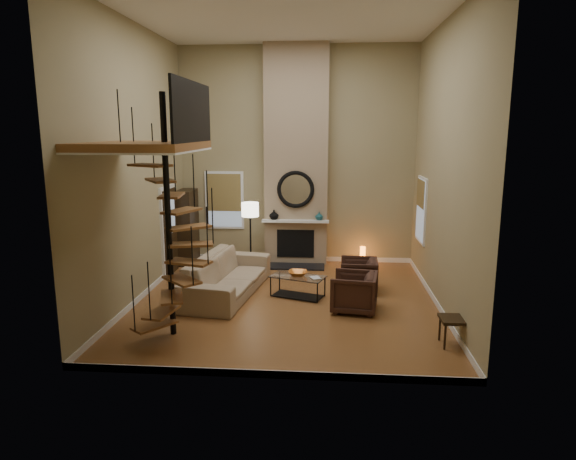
# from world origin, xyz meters

# --- Properties ---
(ground) EXTENTS (6.00, 6.50, 0.01)m
(ground) POSITION_xyz_m (0.00, 0.00, -0.01)
(ground) COLOR #A26834
(ground) RESTS_ON ground
(back_wall) EXTENTS (6.00, 0.02, 5.50)m
(back_wall) POSITION_xyz_m (0.00, 3.25, 2.75)
(back_wall) COLOR tan
(back_wall) RESTS_ON ground
(front_wall) EXTENTS (6.00, 0.02, 5.50)m
(front_wall) POSITION_xyz_m (0.00, -3.25, 2.75)
(front_wall) COLOR tan
(front_wall) RESTS_ON ground
(left_wall) EXTENTS (0.02, 6.50, 5.50)m
(left_wall) POSITION_xyz_m (-3.00, 0.00, 2.75)
(left_wall) COLOR tan
(left_wall) RESTS_ON ground
(right_wall) EXTENTS (0.02, 6.50, 5.50)m
(right_wall) POSITION_xyz_m (3.00, 0.00, 2.75)
(right_wall) COLOR tan
(right_wall) RESTS_ON ground
(ceiling) EXTENTS (6.00, 6.50, 0.01)m
(ceiling) POSITION_xyz_m (0.00, 0.00, 5.50)
(ceiling) COLOR silver
(ceiling) RESTS_ON back_wall
(baseboard_back) EXTENTS (6.00, 0.02, 0.12)m
(baseboard_back) POSITION_xyz_m (0.00, 3.24, 0.06)
(baseboard_back) COLOR white
(baseboard_back) RESTS_ON ground
(baseboard_front) EXTENTS (6.00, 0.02, 0.12)m
(baseboard_front) POSITION_xyz_m (0.00, -3.24, 0.06)
(baseboard_front) COLOR white
(baseboard_front) RESTS_ON ground
(baseboard_left) EXTENTS (0.02, 6.50, 0.12)m
(baseboard_left) POSITION_xyz_m (-2.99, 0.00, 0.06)
(baseboard_left) COLOR white
(baseboard_left) RESTS_ON ground
(baseboard_right) EXTENTS (0.02, 6.50, 0.12)m
(baseboard_right) POSITION_xyz_m (2.99, 0.00, 0.06)
(baseboard_right) COLOR white
(baseboard_right) RESTS_ON ground
(chimney_breast) EXTENTS (1.60, 0.38, 5.50)m
(chimney_breast) POSITION_xyz_m (0.00, 3.06, 2.75)
(chimney_breast) COLOR #998063
(chimney_breast) RESTS_ON ground
(hearth) EXTENTS (1.50, 0.60, 0.04)m
(hearth) POSITION_xyz_m (0.00, 2.57, 0.02)
(hearth) COLOR black
(hearth) RESTS_ON ground
(firebox) EXTENTS (0.95, 0.02, 0.72)m
(firebox) POSITION_xyz_m (0.00, 2.86, 0.55)
(firebox) COLOR black
(firebox) RESTS_ON chimney_breast
(mantel) EXTENTS (1.70, 0.18, 0.06)m
(mantel) POSITION_xyz_m (0.00, 2.78, 1.15)
(mantel) COLOR white
(mantel) RESTS_ON chimney_breast
(mirror_frame) EXTENTS (0.94, 0.10, 0.94)m
(mirror_frame) POSITION_xyz_m (0.00, 2.84, 1.95)
(mirror_frame) COLOR black
(mirror_frame) RESTS_ON chimney_breast
(mirror_disc) EXTENTS (0.80, 0.01, 0.80)m
(mirror_disc) POSITION_xyz_m (0.00, 2.85, 1.95)
(mirror_disc) COLOR white
(mirror_disc) RESTS_ON chimney_breast
(vase_left) EXTENTS (0.24, 0.24, 0.25)m
(vase_left) POSITION_xyz_m (-0.55, 2.82, 1.30)
(vase_left) COLOR black
(vase_left) RESTS_ON mantel
(vase_right) EXTENTS (0.20, 0.20, 0.21)m
(vase_right) POSITION_xyz_m (0.60, 2.82, 1.28)
(vase_right) COLOR #174A52
(vase_right) RESTS_ON mantel
(window_back) EXTENTS (1.02, 0.06, 1.52)m
(window_back) POSITION_xyz_m (-1.90, 3.22, 1.62)
(window_back) COLOR white
(window_back) RESTS_ON back_wall
(window_right) EXTENTS (0.06, 1.02, 1.52)m
(window_right) POSITION_xyz_m (2.97, 2.00, 1.63)
(window_right) COLOR white
(window_right) RESTS_ON right_wall
(entry_door) EXTENTS (0.10, 1.05, 2.16)m
(entry_door) POSITION_xyz_m (-2.95, 1.80, 1.05)
(entry_door) COLOR white
(entry_door) RESTS_ON ground
(loft) EXTENTS (1.70, 2.20, 1.09)m
(loft) POSITION_xyz_m (-2.04, -1.80, 3.24)
(loft) COLOR #965F31
(loft) RESTS_ON left_wall
(spiral_stair) EXTENTS (1.47, 1.47, 4.06)m
(spiral_stair) POSITION_xyz_m (-1.78, -1.79, 1.78)
(spiral_stair) COLOR black
(spiral_stair) RESTS_ON ground
(hutch) EXTENTS (0.41, 0.86, 1.93)m
(hutch) POSITION_xyz_m (-2.80, 2.78, 0.95)
(hutch) COLOR black
(hutch) RESTS_ON ground
(sofa) EXTENTS (1.54, 3.05, 0.85)m
(sofa) POSITION_xyz_m (-1.31, 0.41, 0.40)
(sofa) COLOR tan
(sofa) RESTS_ON ground
(armchair_near) EXTENTS (0.83, 0.81, 0.72)m
(armchair_near) POSITION_xyz_m (1.57, 0.79, 0.35)
(armchair_near) COLOR #3C231B
(armchair_near) RESTS_ON ground
(armchair_far) EXTENTS (0.96, 0.94, 0.78)m
(armchair_far) POSITION_xyz_m (1.42, -0.42, 0.35)
(armchair_far) COLOR #3C231B
(armchair_far) RESTS_ON ground
(coffee_table) EXTENTS (1.23, 0.89, 0.43)m
(coffee_table) POSITION_xyz_m (0.21, 0.29, 0.28)
(coffee_table) COLOR silver
(coffee_table) RESTS_ON ground
(bowl) EXTENTS (0.40, 0.40, 0.10)m
(bowl) POSITION_xyz_m (0.21, 0.34, 0.50)
(bowl) COLOR orange
(bowl) RESTS_ON coffee_table
(book) EXTENTS (0.26, 0.29, 0.02)m
(book) POSITION_xyz_m (0.56, 0.14, 0.46)
(book) COLOR gray
(book) RESTS_ON coffee_table
(floor_lamp) EXTENTS (0.42, 0.42, 1.72)m
(floor_lamp) POSITION_xyz_m (-1.04, 2.07, 1.41)
(floor_lamp) COLOR black
(floor_lamp) RESTS_ON ground
(accent_lamp) EXTENTS (0.14, 0.14, 0.49)m
(accent_lamp) POSITION_xyz_m (1.72, 2.87, 0.25)
(accent_lamp) COLOR orange
(accent_lamp) RESTS_ON ground
(side_chair) EXTENTS (0.46, 0.46, 0.97)m
(side_chair) POSITION_xyz_m (2.96, -1.91, 0.53)
(side_chair) COLOR black
(side_chair) RESTS_ON ground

